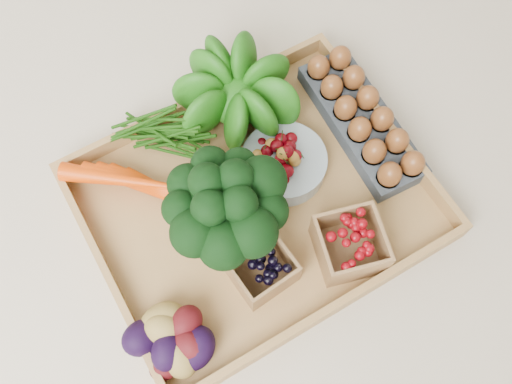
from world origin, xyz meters
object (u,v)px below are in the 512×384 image
broccoli (226,219)px  egg_carton (361,122)px  tray (256,204)px  cherry_bowl (284,163)px

broccoli → egg_carton: (0.31, 0.06, -0.06)m
tray → cherry_bowl: (0.07, 0.03, 0.03)m
tray → broccoli: bearing=-158.7°
tray → broccoli: (-0.07, -0.03, 0.08)m
tray → cherry_bowl: size_ratio=3.73×
broccoli → cherry_bowl: (0.14, 0.06, -0.05)m
tray → egg_carton: egg_carton is taller
tray → egg_carton: bearing=8.2°
egg_carton → broccoli: bearing=-165.3°
egg_carton → cherry_bowl: bearing=-175.9°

